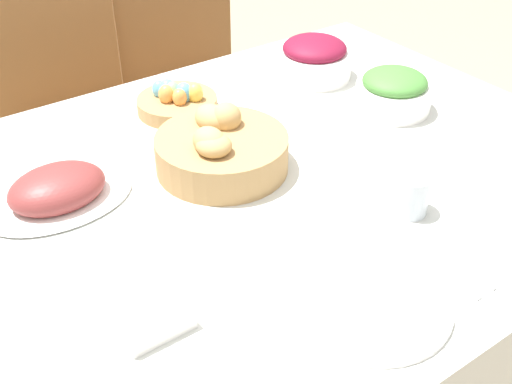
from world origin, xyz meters
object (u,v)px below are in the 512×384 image
object	(u,v)px
beet_salad_bowl	(314,58)
dinner_plate	(371,302)
egg_basket	(177,101)
knife	(437,266)
green_salad_bowl	(394,91)
chair_far_right	(194,94)
butter_dish	(155,322)
drinking_cup	(411,194)
bread_basket	(221,149)
chair_far_center	(75,130)
spoon	(449,259)
fork	(294,347)
ham_platter	(58,191)

from	to	relation	value
beet_salad_bowl	dinner_plate	size ratio (longest dim) A/B	0.76
egg_basket	dinner_plate	xyz separation A→B (m)	(-0.07, -0.74, -0.02)
knife	green_salad_bowl	bearing A→B (deg)	54.71
chair_far_right	butter_dish	bearing A→B (deg)	-117.07
knife	dinner_plate	bearing A→B (deg)	-177.68
knife	drinking_cup	xyz separation A→B (m)	(0.08, 0.14, 0.04)
chair_far_right	butter_dish	size ratio (longest dim) A/B	8.60
chair_far_right	bread_basket	xyz separation A→B (m)	(-0.40, -0.81, 0.32)
chair_far_center	spoon	bearing A→B (deg)	-76.77
beet_salad_bowl	butter_dish	size ratio (longest dim) A/B	1.83
dinner_plate	knife	bearing A→B (deg)	0.00
chair_far_center	butter_dish	distance (m)	1.21
spoon	fork	bearing A→B (deg)	177.68
green_salad_bowl	fork	bearing A→B (deg)	-145.42
chair_far_center	egg_basket	distance (m)	0.63
dinner_plate	bread_basket	bearing A→B (deg)	86.99
fork	spoon	size ratio (longest dim) A/B	1.00
drinking_cup	chair_far_center	bearing A→B (deg)	101.77
chair_far_center	fork	world-z (taller)	chair_far_center
beet_salad_bowl	ham_platter	bearing A→B (deg)	-168.58
fork	beet_salad_bowl	bearing A→B (deg)	51.00
dinner_plate	spoon	xyz separation A→B (m)	(0.18, 0.00, -0.00)
green_salad_bowl	fork	world-z (taller)	green_salad_bowl
ham_platter	spoon	size ratio (longest dim) A/B	1.54
chair_far_right	ham_platter	distance (m)	1.07
drinking_cup	spoon	bearing A→B (deg)	-108.54
knife	butter_dish	distance (m)	0.48
drinking_cup	ham_platter	bearing A→B (deg)	141.97
chair_far_right	egg_basket	distance (m)	0.71
fork	drinking_cup	world-z (taller)	drinking_cup
spoon	butter_dish	bearing A→B (deg)	160.57
ham_platter	beet_salad_bowl	distance (m)	0.77
bread_basket	butter_dish	distance (m)	0.46
chair_far_right	knife	distance (m)	1.34
bread_basket	egg_basket	size ratio (longest dim) A/B	1.43
chair_far_right	spoon	size ratio (longest dim) A/B	4.90
beet_salad_bowl	drinking_cup	bearing A→B (deg)	-112.60
spoon	drinking_cup	size ratio (longest dim) A/B	2.37
bread_basket	ham_platter	world-z (taller)	bread_basket
dinner_plate	knife	world-z (taller)	dinner_plate
ham_platter	dinner_plate	size ratio (longest dim) A/B	1.13
green_salad_bowl	drinking_cup	world-z (taller)	green_salad_bowl
ham_platter	fork	world-z (taller)	ham_platter
chair_far_right	ham_platter	size ratio (longest dim) A/B	3.17
butter_dish	drinking_cup	bearing A→B (deg)	-1.09
chair_far_right	bread_basket	bearing A→B (deg)	-110.69
chair_far_center	chair_far_right	size ratio (longest dim) A/B	1.00
beet_salad_bowl	dinner_plate	distance (m)	0.84
ham_platter	drinking_cup	xyz separation A→B (m)	(0.52, -0.41, 0.01)
green_salad_bowl	knife	xyz separation A→B (m)	(-0.35, -0.45, -0.05)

